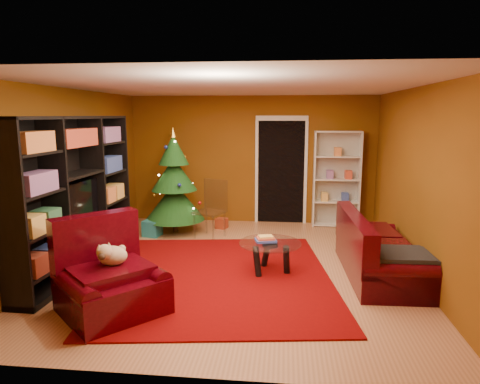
# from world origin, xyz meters

# --- Properties ---
(floor) EXTENTS (5.00, 5.50, 0.05)m
(floor) POSITION_xyz_m (0.00, 0.00, -0.03)
(floor) COLOR #AD6D48
(floor) RESTS_ON ground
(ceiling) EXTENTS (5.00, 5.50, 0.05)m
(ceiling) POSITION_xyz_m (0.00, 0.00, 2.62)
(ceiling) COLOR silver
(ceiling) RESTS_ON wall_back
(wall_back) EXTENTS (5.00, 0.05, 2.60)m
(wall_back) POSITION_xyz_m (0.00, 2.77, 1.30)
(wall_back) COLOR brown
(wall_back) RESTS_ON ground
(wall_left) EXTENTS (0.05, 5.50, 2.60)m
(wall_left) POSITION_xyz_m (-2.52, 0.00, 1.30)
(wall_left) COLOR brown
(wall_left) RESTS_ON ground
(wall_right) EXTENTS (0.05, 5.50, 2.60)m
(wall_right) POSITION_xyz_m (2.52, 0.00, 1.30)
(wall_right) COLOR brown
(wall_right) RESTS_ON ground
(doorway) EXTENTS (1.06, 0.60, 2.16)m
(doorway) POSITION_xyz_m (0.60, 2.73, 1.05)
(doorway) COLOR black
(doorway) RESTS_ON floor
(rug) EXTENTS (3.43, 3.86, 0.02)m
(rug) POSITION_xyz_m (-0.19, -0.43, 0.01)
(rug) COLOR #6F0403
(rug) RESTS_ON floor
(media_unit) EXTENTS (0.53, 2.88, 2.20)m
(media_unit) POSITION_xyz_m (-2.27, -0.34, 1.10)
(media_unit) COLOR black
(media_unit) RESTS_ON floor
(christmas_tree) EXTENTS (1.19, 1.19, 2.00)m
(christmas_tree) POSITION_xyz_m (-1.39, 1.77, 0.97)
(christmas_tree) COLOR #124116
(christmas_tree) RESTS_ON floor
(gift_box_teal) EXTENTS (0.34, 0.34, 0.29)m
(gift_box_teal) POSITION_xyz_m (-1.75, 1.46, 0.15)
(gift_box_teal) COLOR teal
(gift_box_teal) RESTS_ON floor
(gift_box_red) EXTENTS (0.25, 0.25, 0.20)m
(gift_box_red) POSITION_xyz_m (-0.55, 2.13, 0.10)
(gift_box_red) COLOR #9C341B
(gift_box_red) RESTS_ON floor
(white_bookshelf) EXTENTS (0.91, 0.33, 1.96)m
(white_bookshelf) POSITION_xyz_m (1.70, 2.57, 0.95)
(white_bookshelf) COLOR white
(white_bookshelf) RESTS_ON floor
(armchair) EXTENTS (1.57, 1.57, 0.87)m
(armchair) POSITION_xyz_m (-1.24, -1.63, 0.44)
(armchair) COLOR #320209
(armchair) RESTS_ON rug
(dog) EXTENTS (0.49, 0.50, 0.28)m
(dog) POSITION_xyz_m (-1.24, -1.56, 0.65)
(dog) COLOR beige
(dog) RESTS_ON armchair
(sofa) EXTENTS (0.98, 2.06, 0.87)m
(sofa) POSITION_xyz_m (2.02, -0.12, 0.44)
(sofa) COLOR #320209
(sofa) RESTS_ON rug
(coffee_table) EXTENTS (1.07, 1.07, 0.55)m
(coffee_table) POSITION_xyz_m (0.49, -0.21, 0.23)
(coffee_table) COLOR gray
(coffee_table) RESTS_ON rug
(acrylic_chair) EXTENTS (0.65, 0.68, 0.95)m
(acrylic_chair) POSITION_xyz_m (-0.67, 1.48, 0.47)
(acrylic_chair) COLOR #66605B
(acrylic_chair) RESTS_ON rug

